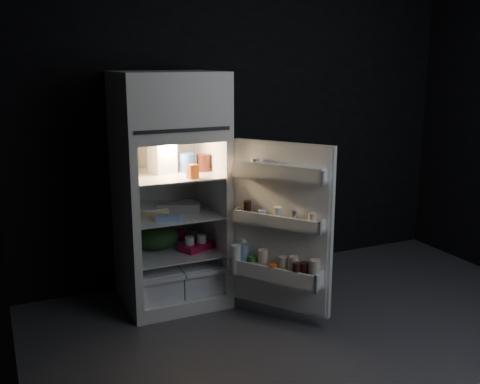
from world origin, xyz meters
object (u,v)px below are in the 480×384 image
egg_carton (178,208)px  yogurt_tray (197,246)px  fridge_door (280,231)px  refrigerator (169,182)px  milk_jug (162,157)px

egg_carton → yogurt_tray: 0.34m
fridge_door → egg_carton: (-0.55, 0.61, 0.08)m
refrigerator → yogurt_tray: (0.17, -0.12, -0.50)m
egg_carton → yogurt_tray: egg_carton is taller
fridge_door → milk_jug: size_ratio=5.08×
fridge_door → yogurt_tray: size_ratio=4.64×
milk_jug → yogurt_tray: bearing=-44.2°
fridge_door → egg_carton: size_ratio=3.78×
fridge_door → egg_carton: fridge_door is taller
egg_carton → fridge_door: bearing=-24.7°
milk_jug → fridge_door: bearing=-59.7°
fridge_door → yogurt_tray: 0.74m
yogurt_tray → egg_carton: bearing=131.8°
milk_jug → yogurt_tray: 0.74m
fridge_door → milk_jug: fridge_door is taller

